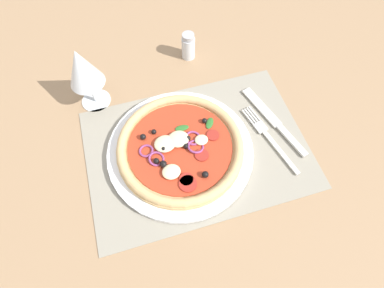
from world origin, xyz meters
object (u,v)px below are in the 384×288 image
object	(u,v)px
plate	(181,152)
pizza	(180,149)
wine_glass	(82,69)
pepper_shaker	(188,46)
knife	(273,120)
fork	(267,136)

from	to	relation	value
plate	pizza	world-z (taller)	pizza
wine_glass	pepper_shaker	distance (cm)	25.74
pizza	pepper_shaker	bearing A→B (deg)	70.59
plate	knife	distance (cm)	21.25
knife	pepper_shaker	bearing A→B (deg)	11.43
pizza	knife	bearing A→B (deg)	5.83
knife	pepper_shaker	xyz separation A→B (cm)	(-12.05, 23.73, 2.60)
plate	pepper_shaker	world-z (taller)	pepper_shaker
knife	wine_glass	xyz separation A→B (cm)	(-35.77, 16.46, 9.46)
fork	pepper_shaker	size ratio (longest dim) A/B	2.67
fork	wine_glass	bearing A→B (deg)	45.88
wine_glass	pepper_shaker	world-z (taller)	wine_glass
fork	knife	distance (cm)	4.29
plate	pizza	bearing A→B (deg)	-161.87
pizza	pepper_shaker	size ratio (longest dim) A/B	3.75
knife	pepper_shaker	world-z (taller)	pepper_shaker
wine_glass	pepper_shaker	size ratio (longest dim) A/B	2.22
pizza	fork	bearing A→B (deg)	-3.47
knife	wine_glass	world-z (taller)	wine_glass
plate	fork	distance (cm)	18.42
pepper_shaker	plate	bearing A→B (deg)	-109.34
pizza	fork	size ratio (longest dim) A/B	1.41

